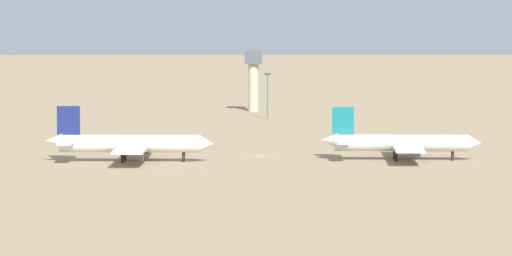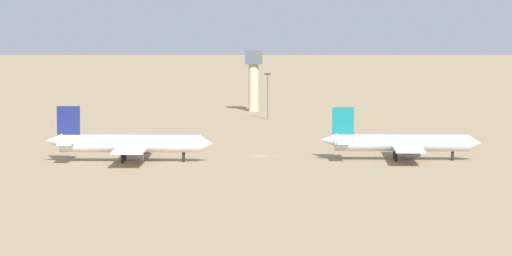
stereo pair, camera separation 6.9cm
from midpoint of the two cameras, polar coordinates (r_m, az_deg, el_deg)
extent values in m
plane|color=#9E8460|center=(293.93, 0.23, -1.18)|extent=(4000.00, 4000.00, 0.00)
pyramid|color=slate|center=(1427.92, -3.01, 5.18)|extent=(327.76, 232.62, 78.71)
cylinder|color=white|center=(282.86, -5.29, -0.65)|extent=(29.35, 4.83, 3.65)
cone|color=white|center=(281.53, -2.08, -0.66)|extent=(2.88, 3.58, 3.47)
cone|color=white|center=(285.02, -8.47, -0.53)|extent=(3.78, 3.25, 3.10)
cube|color=navy|center=(284.16, -7.86, 0.32)|extent=(4.76, 0.65, 5.94)
cube|color=white|center=(288.13, -7.74, -0.50)|extent=(3.17, 6.32, 0.33)
cube|color=white|center=(280.95, -7.97, -0.64)|extent=(3.17, 6.32, 0.33)
cube|color=white|center=(282.81, -5.11, -0.76)|extent=(7.38, 29.45, 0.51)
cylinder|color=slate|center=(289.62, -4.78, -0.88)|extent=(3.37, 2.14, 2.01)
cylinder|color=slate|center=(276.07, -5.07, -1.17)|extent=(3.37, 2.14, 2.01)
cylinder|color=black|center=(282.12, -3.04, -1.23)|extent=(0.64, 0.64, 2.01)
cylinder|color=black|center=(285.47, -5.51, -1.18)|extent=(0.64, 0.64, 2.01)
cylinder|color=black|center=(281.14, -5.61, -1.27)|extent=(0.64, 0.64, 2.01)
cylinder|color=silver|center=(286.33, 6.13, -0.62)|extent=(28.18, 4.21, 3.51)
cone|color=silver|center=(287.84, 9.16, -0.63)|extent=(2.72, 3.40, 3.34)
cone|color=silver|center=(285.58, 3.07, -0.51)|extent=(3.59, 3.07, 2.99)
cube|color=#14727A|center=(285.30, 3.68, 0.30)|extent=(4.58, 0.55, 5.71)
cube|color=silver|center=(289.17, 3.65, -0.48)|extent=(2.96, 6.04, 0.32)
cube|color=silver|center=(282.18, 3.69, -0.61)|extent=(2.96, 6.04, 0.32)
cube|color=silver|center=(286.44, 6.30, -0.73)|extent=(6.67, 28.24, 0.49)
cylinder|color=slate|center=(293.17, 6.38, -0.84)|extent=(3.21, 2.01, 1.93)
cylinder|color=slate|center=(280.10, 6.58, -1.11)|extent=(3.21, 2.01, 1.93)
cylinder|color=black|center=(287.57, 8.25, -1.17)|extent=(0.61, 0.61, 1.93)
cylinder|color=black|center=(288.60, 5.83, -1.12)|extent=(0.61, 0.61, 1.93)
cylinder|color=black|center=(284.42, 5.89, -1.21)|extent=(0.61, 0.61, 1.93)
cylinder|color=#C6B793|center=(426.70, -0.10, 1.70)|extent=(3.20, 3.20, 14.88)
cube|color=#4C5660|center=(426.28, -0.10, 2.98)|extent=(5.20, 5.20, 4.20)
cylinder|color=#59595E|center=(394.79, 0.50, 1.31)|extent=(0.36, 0.36, 12.92)
cube|color=#333333|center=(394.43, 0.50, 2.28)|extent=(1.80, 0.50, 0.50)
camera|label=1|loc=(0.03, -89.99, 0.00)|focal=95.42mm
camera|label=2|loc=(0.03, 90.01, 0.00)|focal=95.42mm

